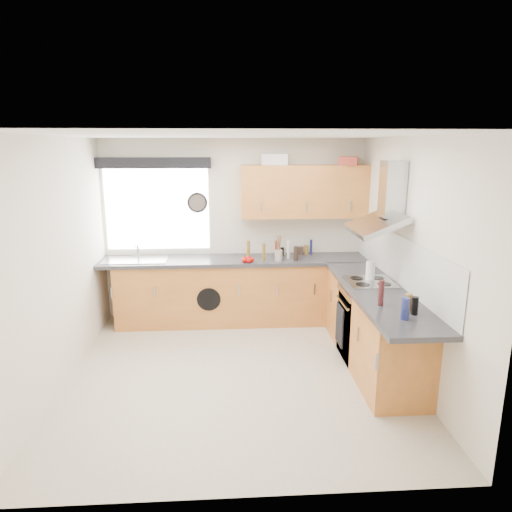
{
  "coord_description": "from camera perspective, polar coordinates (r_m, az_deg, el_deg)",
  "views": [
    {
      "loc": [
        -0.08,
        -4.51,
        2.41
      ],
      "look_at": [
        0.25,
        0.85,
        1.1
      ],
      "focal_mm": 32.0,
      "sensor_mm": 36.0,
      "label": 1
    }
  ],
  "objects": [
    {
      "name": "hob_plate",
      "position": [
        5.28,
        14.08,
        -3.14
      ],
      "size": [
        0.52,
        0.52,
        0.01
      ],
      "primitive_type": "cube",
      "color": "#A7ACAF",
      "rests_on": "worktop_right"
    },
    {
      "name": "wall_right",
      "position": [
        5.02,
        18.58,
        -0.37
      ],
      "size": [
        0.02,
        3.6,
        2.5
      ],
      "primitive_type": "cube",
      "color": "silver",
      "rests_on": "ground_plane"
    },
    {
      "name": "bottle_2",
      "position": [
        4.53,
        15.37,
        -4.48
      ],
      "size": [
        0.05,
        0.05,
        0.25
      ],
      "primitive_type": "cylinder",
      "color": "#411719",
      "rests_on": "worktop_right"
    },
    {
      "name": "base_cab_back",
      "position": [
        6.33,
        -3.54,
        -4.53
      ],
      "size": [
        3.0,
        0.58,
        0.86
      ],
      "primitive_type": "cube",
      "color": "#AB642A",
      "rests_on": "ground_plane"
    },
    {
      "name": "wall_back",
      "position": [
        6.41,
        -2.76,
        3.28
      ],
      "size": [
        3.6,
        0.02,
        2.5
      ],
      "primitive_type": "cube",
      "color": "silver",
      "rests_on": "ground_plane"
    },
    {
      "name": "ground_plane",
      "position": [
        5.11,
        -2.28,
        -14.43
      ],
      "size": [
        3.6,
        3.6,
        0.0
      ],
      "primitive_type": "plane",
      "color": "beige"
    },
    {
      "name": "jar_11",
      "position": [
        6.19,
        4.09,
        0.84
      ],
      "size": [
        0.04,
        0.04,
        0.25
      ],
      "primitive_type": "cylinder",
      "color": "beige",
      "rests_on": "worktop_back"
    },
    {
      "name": "window",
      "position": [
        6.43,
        -12.24,
        5.72
      ],
      "size": [
        1.4,
        0.02,
        1.1
      ],
      "primitive_type": "cube",
      "color": "white",
      "rests_on": "wall_back"
    },
    {
      "name": "jar_7",
      "position": [
        6.45,
        6.88,
        1.12
      ],
      "size": [
        0.04,
        0.04,
        0.21
      ],
      "primitive_type": "cylinder",
      "color": "#141745",
      "rests_on": "worktop_back"
    },
    {
      "name": "upper_cabinets",
      "position": [
        6.25,
        6.04,
        8.04
      ],
      "size": [
        1.7,
        0.35,
        0.7
      ],
      "primitive_type": "cube",
      "color": "#AB642A",
      "rests_on": "wall_back"
    },
    {
      "name": "jar_10",
      "position": [
        6.1,
        2.69,
        0.0
      ],
      "size": [
        0.06,
        0.06,
        0.11
      ],
      "primitive_type": "cylinder",
      "color": "navy",
      "rests_on": "worktop_back"
    },
    {
      "name": "window_blind",
      "position": [
        6.29,
        -12.65,
        11.29
      ],
      "size": [
        1.5,
        0.18,
        0.14
      ],
      "primitive_type": "cube",
      "color": "black",
      "rests_on": "wall_back"
    },
    {
      "name": "tomato_cluster",
      "position": [
        5.99,
        -1.05,
        -0.45
      ],
      "size": [
        0.15,
        0.15,
        0.07
      ],
      "primitive_type": null,
      "rotation": [
        0.0,
        0.0,
        0.04
      ],
      "color": "#B40904",
      "rests_on": "worktop_back"
    },
    {
      "name": "storage_box",
      "position": [
        6.24,
        11.46,
        11.57
      ],
      "size": [
        0.29,
        0.27,
        0.11
      ],
      "primitive_type": "cube",
      "rotation": [
        0.0,
        0.0,
        -0.34
      ],
      "color": "#A53727",
      "rests_on": "upper_cabinets"
    },
    {
      "name": "bottle_0",
      "position": [
        4.24,
        18.14,
        -6.27
      ],
      "size": [
        0.07,
        0.07,
        0.2
      ],
      "primitive_type": "cylinder",
      "color": "navy",
      "rests_on": "worktop_right"
    },
    {
      "name": "utensil_pot",
      "position": [
        6.07,
        2.84,
        0.07
      ],
      "size": [
        0.12,
        0.12,
        0.14
      ],
      "primitive_type": "cylinder",
      "rotation": [
        0.0,
        0.0,
        0.21
      ],
      "color": "gray",
      "rests_on": "worktop_back"
    },
    {
      "name": "casserole",
      "position": [
        6.26,
        2.47,
        11.99
      ],
      "size": [
        0.39,
        0.32,
        0.14
      ],
      "primitive_type": "cube",
      "rotation": [
        0.0,
        0.0,
        -0.21
      ],
      "color": "white",
      "rests_on": "upper_cabinets"
    },
    {
      "name": "bottle_3",
      "position": [
        4.45,
        18.53,
        -5.56
      ],
      "size": [
        0.07,
        0.07,
        0.17
      ],
      "primitive_type": "cylinder",
      "color": "olive",
      "rests_on": "worktop_right"
    },
    {
      "name": "jar_5",
      "position": [
        6.07,
        2.98,
        0.04
      ],
      "size": [
        0.04,
        0.04,
        0.13
      ],
      "primitive_type": "cylinder",
      "color": "brown",
      "rests_on": "worktop_back"
    },
    {
      "name": "ceiling",
      "position": [
        4.51,
        -2.59,
        14.85
      ],
      "size": [
        3.6,
        3.6,
        0.02
      ],
      "primitive_type": "cube",
      "color": "white",
      "rests_on": "wall_back"
    },
    {
      "name": "jar_6",
      "position": [
        6.35,
        3.28,
        0.58
      ],
      "size": [
        0.05,
        0.05,
        0.12
      ],
      "primitive_type": "cylinder",
      "color": "black",
      "rests_on": "worktop_back"
    },
    {
      "name": "worktop_right",
      "position": [
        5.01,
        15.08,
        -4.48
      ],
      "size": [
        0.62,
        2.42,
        0.05
      ],
      "primitive_type": "cube",
      "color": "#29292D",
      "rests_on": "base_cab_right"
    },
    {
      "name": "wall_left",
      "position": [
        4.96,
        -23.7,
        -0.99
      ],
      "size": [
        0.02,
        3.6,
        2.5
      ],
      "primitive_type": "cube",
      "color": "silver",
      "rests_on": "ground_plane"
    },
    {
      "name": "worktop_back",
      "position": [
        6.2,
        -2.68,
        -0.54
      ],
      "size": [
        3.6,
        0.62,
        0.05
      ],
      "primitive_type": "cube",
      "color": "#29292D",
      "rests_on": "base_cab_back"
    },
    {
      "name": "jar_3",
      "position": [
        6.46,
        6.29,
        0.79
      ],
      "size": [
        0.06,
        0.06,
        0.13
      ],
      "primitive_type": "cylinder",
      "color": "olive",
      "rests_on": "worktop_back"
    },
    {
      "name": "jar_0",
      "position": [
        6.04,
        0.96,
        0.51
      ],
      "size": [
        0.05,
        0.05,
        0.24
      ],
      "primitive_type": "cylinder",
      "color": "brown",
      "rests_on": "worktop_back"
    },
    {
      "name": "base_cab_corner",
      "position": [
        6.52,
        10.7,
        -4.21
      ],
      "size": [
        0.6,
        0.6,
        0.86
      ],
      "primitive_type": "cube",
      "color": "#AB642A",
      "rests_on": "ground_plane"
    },
    {
      "name": "kitchen_roll",
      "position": [
        5.33,
        14.1,
        -1.81
      ],
      "size": [
        0.13,
        0.13,
        0.22
      ],
      "primitive_type": "cylinder",
      "rotation": [
        0.0,
        0.0,
        0.35
      ],
      "color": "white",
      "rests_on": "worktop_right"
    },
    {
      "name": "washing_machine",
      "position": [
        6.35,
        -5.82,
        -4.52
      ],
      "size": [
        0.6,
        0.58,
        0.86
      ],
      "primitive_type": "cube",
      "rotation": [
        0.0,
        0.0,
        0.02
      ],
      "color": "white",
      "rests_on": "ground_plane"
    },
    {
      "name": "jar_4",
      "position": [
        6.4,
        3.51,
        0.59
      ],
      "size": [
        0.05,
        0.05,
        0.1
      ],
      "primitive_type": "cylinder",
      "color": "#ABA492",
      "rests_on": "worktop_back"
    },
    {
      "name": "jar_9",
      "position": [
        6.21,
        -0.98,
        0.85
      ],
      "size": [
        0.05,
        0.05,
        0.24
      ],
      "primitive_type": "cylinder",
      "color": "brown",
      "rests_on": "worktop_back"
    },
    {
      "name": "bottle_1",
      "position": [
        4.39,
        19.25,
        -5.9
      ],
      "size": [
        0.06,
        0.06,
        0.17
      ],
      "primitive_type": "cylinder",
      "color": "black",
      "rests_on": "worktop_right"
    },
    {
      "name": "jar_1",
      "position": [
        6.09,
        5.01,
        0.32
      ],
      "size": [
        0.07,
        0.07,
        0.19
      ],
      "primitive_type": "cylinder",
      "color": "black",
      "rests_on": "worktop_back"
    },
    {
      "name": "wall_front",
      "position": [
        2.95,
        -1.68,
        -9.47
      ],
      "size": [
        3.6,
        0.02,
        2.5
      ],
      "primitive_type": "cube",
      "color": "silver",
      "rests_on": "ground_plane"
    },
    {
      "name": "wall_clock",
      "position": [
        6.35,
        -7.35,
        6.62
      ],
      "size": [
        0.28,
        0.04,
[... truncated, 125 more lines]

